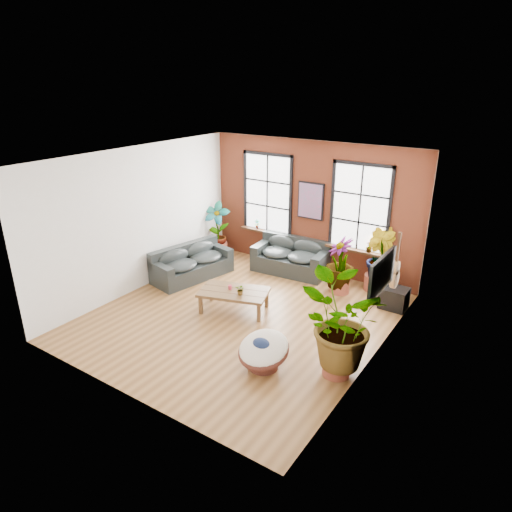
{
  "coord_description": "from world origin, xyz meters",
  "views": [
    {
      "loc": [
        5.24,
        -7.27,
        5.0
      ],
      "look_at": [
        0.0,
        0.6,
        1.25
      ],
      "focal_mm": 32.0,
      "sensor_mm": 36.0,
      "label": 1
    }
  ],
  "objects_px": {
    "sofa_back": "(292,257)",
    "papasan_chair": "(264,350)",
    "coffee_table": "(234,293)",
    "sofa_left": "(191,263)"
  },
  "relations": [
    {
      "from": "sofa_back",
      "to": "papasan_chair",
      "type": "bearing_deg",
      "value": -71.51
    },
    {
      "from": "sofa_left",
      "to": "papasan_chair",
      "type": "relative_size",
      "value": 2.15
    },
    {
      "from": "coffee_table",
      "to": "papasan_chair",
      "type": "bearing_deg",
      "value": -58.52
    },
    {
      "from": "sofa_back",
      "to": "sofa_left",
      "type": "distance_m",
      "value": 2.72
    },
    {
      "from": "sofa_left",
      "to": "coffee_table",
      "type": "distance_m",
      "value": 2.23
    },
    {
      "from": "sofa_back",
      "to": "coffee_table",
      "type": "distance_m",
      "value": 2.69
    },
    {
      "from": "sofa_left",
      "to": "papasan_chair",
      "type": "height_order",
      "value": "sofa_left"
    },
    {
      "from": "coffee_table",
      "to": "papasan_chair",
      "type": "relative_size",
      "value": 1.63
    },
    {
      "from": "coffee_table",
      "to": "papasan_chair",
      "type": "xyz_separation_m",
      "value": [
        1.75,
        -1.48,
        -0.07
      ]
    },
    {
      "from": "coffee_table",
      "to": "papasan_chair",
      "type": "distance_m",
      "value": 2.29
    }
  ]
}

